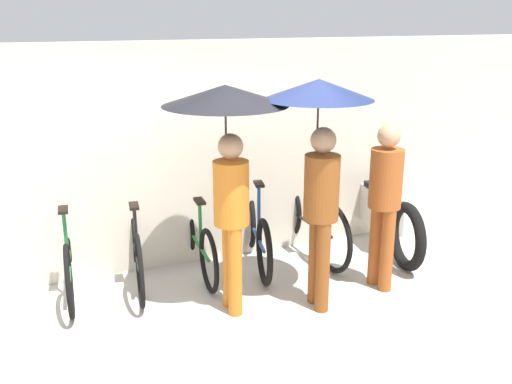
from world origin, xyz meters
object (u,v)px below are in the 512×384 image
parked_bicycle_4 (307,220)px  pedestrian_trailing (385,195)px  parked_bicycle_2 (197,240)px  pedestrian_center (320,133)px  parked_bicycle_3 (256,232)px  parked_bicycle_0 (69,256)px  pedestrian_leading (227,132)px  motorcycle (380,212)px  parked_bicycle_1 (136,248)px

parked_bicycle_4 → pedestrian_trailing: size_ratio=1.10×
parked_bicycle_2 → pedestrian_center: size_ratio=0.78×
parked_bicycle_2 → parked_bicycle_3: parked_bicycle_3 is taller
parked_bicycle_0 → pedestrian_trailing: pedestrian_trailing is taller
pedestrian_center → pedestrian_leading: bearing=167.7°
parked_bicycle_4 → pedestrian_leading: bearing=122.3°
parked_bicycle_4 → motorcycle: size_ratio=0.87×
parked_bicycle_1 → parked_bicycle_4: size_ratio=0.93×
parked_bicycle_3 → pedestrian_trailing: size_ratio=0.99×
parked_bicycle_0 → pedestrian_trailing: 3.18m
pedestrian_leading → motorcycle: 2.62m
parked_bicycle_1 → pedestrian_center: (1.50, -1.08, 1.28)m
parked_bicycle_2 → pedestrian_leading: size_ratio=0.79×
pedestrian_center → parked_bicycle_1: bearing=149.6°
parked_bicycle_4 → pedestrian_trailing: bearing=-166.4°
parked_bicycle_3 → parked_bicycle_4: size_ratio=0.90×
parked_bicycle_1 → pedestrian_leading: 1.71m
parked_bicycle_2 → pedestrian_trailing: 2.03m
parked_bicycle_4 → parked_bicycle_0: bearing=87.2°
parked_bicycle_0 → parked_bicycle_1: 0.66m
pedestrian_center → pedestrian_trailing: size_ratio=1.27×
parked_bicycle_0 → pedestrian_center: pedestrian_center is taller
parked_bicycle_1 → pedestrian_center: bearing=-118.8°
parked_bicycle_0 → pedestrian_leading: size_ratio=0.84×
pedestrian_leading → pedestrian_center: (0.78, -0.25, -0.03)m
pedestrian_leading → pedestrian_trailing: size_ratio=1.24×
parked_bicycle_0 → pedestrian_trailing: bearing=-106.1°
parked_bicycle_3 → parked_bicycle_4: parked_bicycle_3 is taller
parked_bicycle_0 → parked_bicycle_4: size_ratio=0.94×
parked_bicycle_1 → parked_bicycle_3: 1.31m
parked_bicycle_2 → parked_bicycle_1: bearing=96.0°
parked_bicycle_0 → parked_bicycle_1: size_ratio=1.02×
parked_bicycle_0 → parked_bicycle_4: (2.63, -0.03, 0.03)m
pedestrian_trailing → motorcycle: bearing=51.9°
parked_bicycle_0 → pedestrian_trailing: size_ratio=1.04×
parked_bicycle_2 → pedestrian_trailing: size_ratio=0.99×
pedestrian_center → motorcycle: 2.11m
motorcycle → pedestrian_trailing: bearing=156.6°
parked_bicycle_1 → motorcycle: parked_bicycle_1 is taller
pedestrian_trailing → parked_bicycle_3: bearing=128.6°
parked_bicycle_4 → pedestrian_leading: pedestrian_leading is taller
parked_bicycle_3 → pedestrian_trailing: pedestrian_trailing is taller
parked_bicycle_0 → parked_bicycle_1: (0.66, -0.05, 0.01)m
parked_bicycle_2 → pedestrian_center: 1.91m
parked_bicycle_3 → pedestrian_trailing: (0.95, -1.00, 0.62)m
parked_bicycle_2 → pedestrian_center: bearing=-139.8°
parked_bicycle_3 → pedestrian_leading: (-0.59, -0.79, 1.32)m
parked_bicycle_3 → pedestrian_trailing: bearing=-124.0°
parked_bicycle_2 → pedestrian_trailing: bearing=-120.5°
parked_bicycle_4 → motorcycle: bearing=-98.9°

